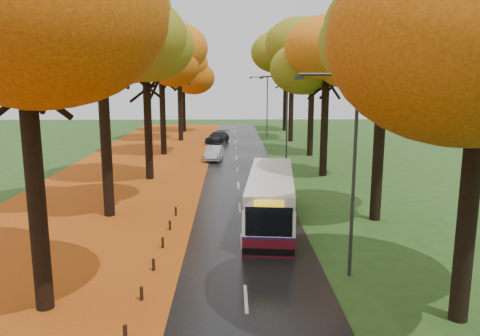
{
  "coord_description": "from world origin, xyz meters",
  "views": [
    {
      "loc": [
        -0.49,
        -9.46,
        7.76
      ],
      "look_at": [
        0.0,
        17.34,
        2.6
      ],
      "focal_mm": 35.0,
      "sensor_mm": 36.0,
      "label": 1
    }
  ],
  "objects_px": {
    "streetlamp_near": "(348,160)",
    "bus": "(271,197)",
    "streetlamp_far": "(265,102)",
    "car_dark": "(217,137)",
    "car_white": "(213,153)",
    "car_silver": "(214,153)",
    "streetlamp_mid": "(284,115)"
  },
  "relations": [
    {
      "from": "streetlamp_near",
      "to": "streetlamp_far",
      "type": "xyz_separation_m",
      "value": [
        0.0,
        44.0,
        0.0
      ]
    },
    {
      "from": "bus",
      "to": "car_dark",
      "type": "height_order",
      "value": "bus"
    },
    {
      "from": "streetlamp_mid",
      "to": "streetlamp_far",
      "type": "xyz_separation_m",
      "value": [
        0.0,
        22.0,
        0.0
      ]
    },
    {
      "from": "car_dark",
      "to": "bus",
      "type": "bearing_deg",
      "value": -64.18
    },
    {
      "from": "bus",
      "to": "car_silver",
      "type": "height_order",
      "value": "bus"
    },
    {
      "from": "car_silver",
      "to": "streetlamp_mid",
      "type": "bearing_deg",
      "value": -32.57
    },
    {
      "from": "streetlamp_near",
      "to": "car_silver",
      "type": "xyz_separation_m",
      "value": [
        -6.13,
        26.85,
        -4.01
      ]
    },
    {
      "from": "streetlamp_far",
      "to": "car_silver",
      "type": "bearing_deg",
      "value": -109.67
    },
    {
      "from": "car_white",
      "to": "car_silver",
      "type": "height_order",
      "value": "car_silver"
    },
    {
      "from": "streetlamp_far",
      "to": "car_dark",
      "type": "relative_size",
      "value": 1.75
    },
    {
      "from": "car_silver",
      "to": "streetlamp_near",
      "type": "bearing_deg",
      "value": -71.36
    },
    {
      "from": "streetlamp_mid",
      "to": "streetlamp_far",
      "type": "distance_m",
      "value": 22.0
    },
    {
      "from": "streetlamp_mid",
      "to": "car_dark",
      "type": "xyz_separation_m",
      "value": [
        -6.15,
        17.11,
        -4.01
      ]
    },
    {
      "from": "car_white",
      "to": "bus",
      "type": "bearing_deg",
      "value": -87.36
    },
    {
      "from": "bus",
      "to": "streetlamp_far",
      "type": "bearing_deg",
      "value": 92.17
    },
    {
      "from": "car_white",
      "to": "car_silver",
      "type": "distance_m",
      "value": 0.48
    },
    {
      "from": "car_silver",
      "to": "car_dark",
      "type": "relative_size",
      "value": 0.89
    },
    {
      "from": "streetlamp_far",
      "to": "car_white",
      "type": "xyz_separation_m",
      "value": [
        -6.26,
        -16.69,
        -4.06
      ]
    },
    {
      "from": "streetlamp_near",
      "to": "car_silver",
      "type": "distance_m",
      "value": 27.83
    },
    {
      "from": "streetlamp_far",
      "to": "car_dark",
      "type": "distance_m",
      "value": 8.82
    },
    {
      "from": "bus",
      "to": "car_white",
      "type": "xyz_separation_m",
      "value": [
        -3.93,
        20.42,
        -0.8
      ]
    },
    {
      "from": "car_white",
      "to": "car_silver",
      "type": "bearing_deg",
      "value": -82.31
    },
    {
      "from": "streetlamp_near",
      "to": "bus",
      "type": "xyz_separation_m",
      "value": [
        -2.33,
        6.89,
        -3.26
      ]
    },
    {
      "from": "streetlamp_near",
      "to": "bus",
      "type": "distance_m",
      "value": 7.97
    },
    {
      "from": "streetlamp_far",
      "to": "car_dark",
      "type": "height_order",
      "value": "streetlamp_far"
    },
    {
      "from": "streetlamp_far",
      "to": "car_white",
      "type": "distance_m",
      "value": 18.28
    },
    {
      "from": "streetlamp_far",
      "to": "streetlamp_mid",
      "type": "bearing_deg",
      "value": -90.0
    },
    {
      "from": "bus",
      "to": "car_dark",
      "type": "relative_size",
      "value": 2.29
    },
    {
      "from": "car_silver",
      "to": "car_white",
      "type": "bearing_deg",
      "value": 111.71
    },
    {
      "from": "streetlamp_near",
      "to": "car_dark",
      "type": "height_order",
      "value": "streetlamp_near"
    },
    {
      "from": "streetlamp_mid",
      "to": "car_dark",
      "type": "bearing_deg",
      "value": 109.77
    },
    {
      "from": "streetlamp_mid",
      "to": "streetlamp_far",
      "type": "bearing_deg",
      "value": 90.0
    }
  ]
}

